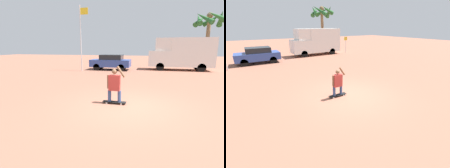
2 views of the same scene
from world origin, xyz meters
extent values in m
plane|color=#935B47|center=(0.00, 0.00, 0.00)|extent=(80.00, 80.00, 0.00)
cube|color=black|center=(-0.60, 0.20, 0.08)|extent=(0.96, 0.24, 0.02)
cylinder|color=white|center=(-0.90, 0.10, 0.04)|extent=(0.07, 0.03, 0.07)
cylinder|color=white|center=(-0.90, 0.30, 0.04)|extent=(0.07, 0.03, 0.07)
cylinder|color=white|center=(-0.30, 0.10, 0.04)|extent=(0.07, 0.03, 0.07)
cylinder|color=white|center=(-0.30, 0.30, 0.04)|extent=(0.07, 0.03, 0.07)
cylinder|color=#384C7A|center=(-0.80, 0.20, 0.32)|extent=(0.14, 0.14, 0.47)
cylinder|color=#384C7A|center=(-0.39, 0.20, 0.32)|extent=(0.14, 0.14, 0.47)
cube|color=#B23833|center=(-0.60, 0.20, 0.87)|extent=(0.45, 0.22, 0.62)
sphere|color=brown|center=(-0.60, 0.20, 1.32)|extent=(0.20, 0.20, 0.20)
cylinder|color=brown|center=(-0.85, 0.20, 0.90)|extent=(0.09, 0.09, 0.55)
cylinder|color=brown|center=(-0.34, 0.20, 1.32)|extent=(0.36, 0.09, 0.46)
cylinder|color=black|center=(1.54, 11.06, 0.38)|extent=(0.77, 0.28, 0.77)
cylinder|color=black|center=(1.54, 12.84, 0.38)|extent=(0.77, 0.28, 0.77)
cylinder|color=black|center=(5.24, 11.06, 0.38)|extent=(0.77, 0.28, 0.77)
cylinder|color=black|center=(5.24, 12.84, 0.38)|extent=(0.77, 0.28, 0.77)
cube|color=white|center=(1.45, 11.95, 1.14)|extent=(2.09, 2.06, 1.50)
cube|color=black|center=(1.04, 11.95, 1.44)|extent=(0.04, 1.75, 0.75)
cube|color=white|center=(4.43, 11.95, 1.75)|extent=(3.87, 2.06, 2.72)
cube|color=white|center=(1.77, 11.95, 2.50)|extent=(1.46, 1.89, 1.22)
cylinder|color=black|center=(-4.48, 9.77, 0.33)|extent=(0.66, 0.22, 0.66)
cylinder|color=black|center=(-4.48, 11.39, 0.33)|extent=(0.66, 0.22, 0.66)
cylinder|color=black|center=(-2.06, 9.77, 0.33)|extent=(0.66, 0.22, 0.66)
cylinder|color=black|center=(-2.06, 11.39, 0.33)|extent=(0.66, 0.22, 0.66)
cube|color=#2D4793|center=(-3.27, 10.58, 0.68)|extent=(3.91, 1.84, 0.69)
cube|color=black|center=(-3.17, 10.58, 1.27)|extent=(2.15, 1.62, 0.49)
cylinder|color=brown|center=(7.22, 17.68, 2.96)|extent=(0.44, 0.44, 5.92)
sphere|color=brown|center=(7.22, 17.68, 5.92)|extent=(0.70, 0.70, 0.70)
cone|color=#235B28|center=(8.36, 17.46, 5.52)|extent=(1.09, 2.37, 1.87)
cone|color=#235B28|center=(7.82, 18.68, 5.59)|extent=(2.36, 1.77, 1.69)
cone|color=#235B28|center=(6.41, 18.52, 5.53)|extent=(2.10, 2.07, 1.84)
cone|color=#235B28|center=(6.05, 17.73, 5.55)|extent=(0.75, 2.35, 1.79)
cone|color=#235B28|center=(6.45, 16.81, 5.56)|extent=(2.19, 2.03, 1.76)
cone|color=#235B28|center=(7.65, 16.60, 5.69)|extent=(2.49, 1.49, 1.41)
cylinder|color=#B7B7BC|center=(-5.74, 9.10, 2.91)|extent=(0.09, 0.09, 5.82)
sphere|color=#B7B7BC|center=(-5.74, 9.10, 5.87)|extent=(0.12, 0.12, 0.12)
cube|color=yellow|center=(-5.34, 9.10, 5.38)|extent=(0.72, 0.02, 0.57)
camera|label=1|loc=(0.86, -6.44, 2.27)|focal=28.00mm
camera|label=2|loc=(-4.26, -5.78, 3.41)|focal=24.00mm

